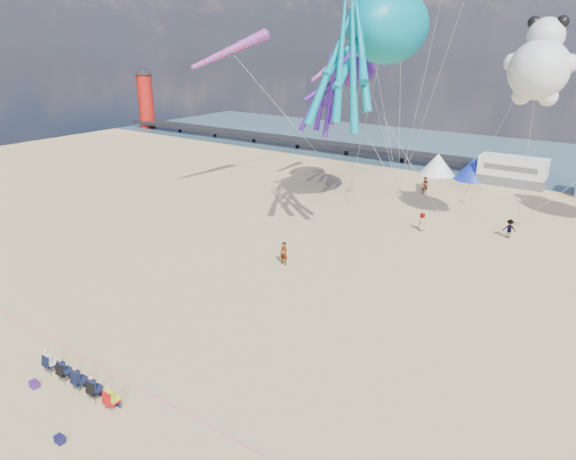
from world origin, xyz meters
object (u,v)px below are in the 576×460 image
(motorhome_0, at_px, (512,171))
(sandbag_c, at_px, (517,224))
(sandbag_a, at_px, (350,191))
(windsock_left, at_px, (230,51))
(tent_white, at_px, (438,164))
(cooler_navy, at_px, (60,439))
(spectator_row, at_px, (79,377))
(kite_octopus_purple, at_px, (355,68))
(cooler_purple, at_px, (34,384))
(standing_person, at_px, (284,253))
(sandbag_e, at_px, (398,193))
(kite_octopus_teal, at_px, (388,26))
(windsock_mid, at_px, (539,52))
(windsock_right, at_px, (330,67))
(beachgoer_5, at_px, (425,186))
(beachgoer_2, at_px, (509,229))
(sandbag_d, at_px, (461,202))
(lighthouse, at_px, (146,102))
(tent_blue, at_px, (473,169))
(sandbag_b, at_px, (438,212))
(beachgoer_0, at_px, (422,222))
(kite_panda, at_px, (539,70))

(motorhome_0, height_order, sandbag_c, motorhome_0)
(sandbag_a, distance_m, windsock_left, 17.68)
(tent_white, relative_size, sandbag_a, 8.00)
(cooler_navy, bearing_deg, spectator_row, 132.16)
(kite_octopus_purple, bearing_deg, spectator_row, -57.12)
(cooler_purple, relative_size, standing_person, 0.25)
(cooler_purple, relative_size, sandbag_c, 0.80)
(sandbag_a, bearing_deg, sandbag_e, 23.81)
(spectator_row, distance_m, kite_octopus_teal, 31.15)
(motorhome_0, bearing_deg, sandbag_a, -136.07)
(standing_person, height_order, windsock_mid, windsock_mid)
(sandbag_c, bearing_deg, windsock_right, 178.93)
(cooler_purple, height_order, standing_person, standing_person)
(sandbag_a, xyz_separation_m, windsock_mid, (16.24, -3.63, 13.45))
(spectator_row, bearing_deg, beachgoer_5, 88.94)
(beachgoer_2, relative_size, windsock_left, 0.19)
(sandbag_e, distance_m, kite_octopus_teal, 17.73)
(sandbag_d, relative_size, windsock_mid, 0.07)
(lighthouse, xyz_separation_m, kite_octopus_teal, (55.72, -23.09, 10.82))
(motorhome_0, distance_m, sandbag_d, 9.73)
(tent_blue, xyz_separation_m, beachgoer_5, (-2.11, -8.55, -0.33))
(tent_blue, relative_size, windsock_left, 0.50)
(beachgoer_2, height_order, sandbag_b, beachgoer_2)
(sandbag_a, height_order, windsock_right, windsock_right)
(beachgoer_0, bearing_deg, kite_octopus_purple, -99.03)
(sandbag_b, height_order, kite_octopus_teal, kite_octopus_teal)
(lighthouse, height_order, cooler_navy, lighthouse)
(tent_blue, bearing_deg, sandbag_d, -78.99)
(motorhome_0, bearing_deg, beachgoer_5, -125.54)
(cooler_purple, distance_m, sandbag_b, 34.41)
(sandbag_e, bearing_deg, kite_octopus_teal, -78.00)
(cooler_purple, bearing_deg, windsock_right, 100.25)
(sandbag_d, height_order, windsock_left, windsock_left)
(tent_white, height_order, sandbag_c, tent_white)
(sandbag_d, relative_size, kite_octopus_purple, 0.05)
(sandbag_a, bearing_deg, sandbag_b, -9.16)
(standing_person, relative_size, kite_octopus_purple, 0.17)
(kite_panda, bearing_deg, beachgoer_0, -168.53)
(lighthouse, relative_size, tent_white, 2.25)
(tent_blue, relative_size, kite_panda, 0.59)
(cooler_purple, distance_m, beachgoer_0, 29.47)
(sandbag_a, bearing_deg, windsock_right, -168.59)
(tent_blue, height_order, windsock_left, windsock_left)
(motorhome_0, distance_m, standing_person, 31.52)
(beachgoer_0, relative_size, sandbag_d, 2.99)
(tent_white, distance_m, windsock_right, 18.02)
(tent_blue, relative_size, beachgoer_2, 2.69)
(lighthouse, xyz_separation_m, kite_panda, (66.17, -21.62, 7.94))
(motorhome_0, distance_m, spectator_row, 47.07)
(tent_white, distance_m, sandbag_d, 11.10)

